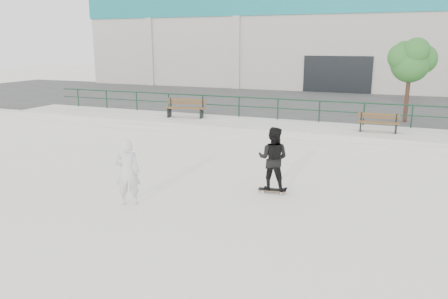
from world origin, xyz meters
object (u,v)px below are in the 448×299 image
at_px(bench_left, 186,108).
at_px(skateboard, 272,190).
at_px(bench_right, 378,123).
at_px(seated_skater, 128,172).
at_px(standing_skater, 273,159).
at_px(tree, 411,59).

distance_m(bench_left, skateboard, 10.48).
bearing_deg(skateboard, bench_right, 63.11).
relative_size(skateboard, seated_skater, 0.46).
relative_size(standing_skater, seated_skater, 1.02).
xyz_separation_m(bench_right, standing_skater, (-2.41, -7.66, 0.11)).
xyz_separation_m(tree, seated_skater, (-6.74, -12.98, -2.53)).
height_order(bench_left, tree, tree).
relative_size(bench_left, skateboard, 2.59).
distance_m(standing_skater, seated_skater, 3.98).
height_order(bench_right, skateboard, bench_right).
relative_size(tree, skateboard, 4.83).
bearing_deg(standing_skater, seated_skater, 34.59).
height_order(bench_right, seated_skater, seated_skater).
relative_size(bench_left, standing_skater, 1.16).
height_order(tree, seated_skater, tree).
bearing_deg(bench_right, seated_skater, -123.08).
relative_size(bench_right, skateboard, 2.12).
bearing_deg(skateboard, tree, 62.43).
distance_m(skateboard, seated_skater, 4.06).
height_order(tree, standing_skater, tree).
bearing_deg(standing_skater, bench_right, -108.19).
xyz_separation_m(bench_left, standing_skater, (6.74, -7.98, 0.03)).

